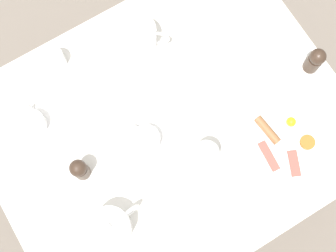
# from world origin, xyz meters

# --- Properties ---
(ground_plane) EXTENTS (8.00, 8.00, 0.00)m
(ground_plane) POSITION_xyz_m (0.00, 0.00, 0.00)
(ground_plane) COLOR #70665B
(table) EXTENTS (0.93, 1.14, 0.75)m
(table) POSITION_xyz_m (0.00, 0.00, 0.68)
(table) COLOR silver
(table) RESTS_ON ground_plane
(breakfast_plate) EXTENTS (0.26, 0.26, 0.04)m
(breakfast_plate) POSITION_xyz_m (-0.23, -0.29, 0.75)
(breakfast_plate) COLOR white
(breakfast_plate) RESTS_ON table
(teapot_near) EXTENTS (0.14, 0.18, 0.12)m
(teapot_near) POSITION_xyz_m (0.30, -0.07, 0.80)
(teapot_near) COLOR white
(teapot_near) RESTS_ON table
(teapot_far) EXTENTS (0.12, 0.21, 0.12)m
(teapot_far) POSITION_xyz_m (-0.18, 0.31, 0.80)
(teapot_far) COLOR white
(teapot_far) RESTS_ON table
(teacup_with_saucer_left) EXTENTS (0.14, 0.14, 0.06)m
(teacup_with_saucer_left) POSITION_xyz_m (0.22, 0.36, 0.77)
(teacup_with_saucer_left) COLOR white
(teacup_with_saucer_left) RESTS_ON table
(teacup_with_saucer_right) EXTENTS (0.14, 0.14, 0.06)m
(teacup_with_saucer_right) POSITION_xyz_m (-0.01, 0.08, 0.77)
(teacup_with_saucer_right) COLOR white
(teacup_with_saucer_right) RESTS_ON table
(water_glass_tall) EXTENTS (0.07, 0.07, 0.10)m
(water_glass_tall) POSITION_xyz_m (-0.14, -0.05, 0.80)
(water_glass_tall) COLOR white
(water_glass_tall) RESTS_ON table
(creamer_jug) EXTENTS (0.09, 0.06, 0.07)m
(creamer_jug) POSITION_xyz_m (0.38, 0.20, 0.78)
(creamer_jug) COLOR white
(creamer_jug) RESTS_ON table
(pepper_grinder) EXTENTS (0.05, 0.05, 0.11)m
(pepper_grinder) POSITION_xyz_m (-0.07, -0.51, 0.80)
(pepper_grinder) COLOR #38281E
(pepper_grinder) RESTS_ON table
(salt_grinder) EXTENTS (0.05, 0.05, 0.11)m
(salt_grinder) POSITION_xyz_m (0.01, 0.30, 0.80)
(salt_grinder) COLOR #38281E
(salt_grinder) RESTS_ON table
(napkin_folded) EXTENTS (0.18, 0.17, 0.01)m
(napkin_folded) POSITION_xyz_m (0.08, -0.37, 0.75)
(napkin_folded) COLOR white
(napkin_folded) RESTS_ON table
(fork_by_plate) EXTENTS (0.18, 0.06, 0.00)m
(fork_by_plate) POSITION_xyz_m (0.05, -0.14, 0.75)
(fork_by_plate) COLOR silver
(fork_by_plate) RESTS_ON table
(spoon_for_tea) EXTENTS (0.07, 0.14, 0.00)m
(spoon_for_tea) POSITION_xyz_m (0.22, 0.19, 0.75)
(spoon_for_tea) COLOR silver
(spoon_for_tea) RESTS_ON table
(fork_spare) EXTENTS (0.02, 0.18, 0.00)m
(fork_spare) POSITION_xyz_m (-0.31, 0.10, 0.75)
(fork_spare) COLOR silver
(fork_spare) RESTS_ON table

